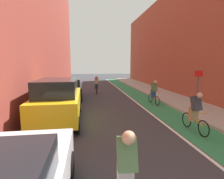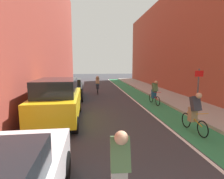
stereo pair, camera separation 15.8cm
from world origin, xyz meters
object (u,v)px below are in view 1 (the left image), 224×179
(cyclist_far, at_px, (96,84))
(parked_sedan_black, at_px, (70,88))
(cyclist_trailing, at_px, (154,92))
(cyclist_mid, at_px, (195,112))
(parked_suv_yellow_cab, at_px, (58,100))
(street_sign_post, at_px, (198,86))
(cyclist_lead, at_px, (126,172))

(cyclist_far, bearing_deg, parked_sedan_black, -137.30)
(parked_sedan_black, xyz_separation_m, cyclist_far, (2.14, 1.98, 0.06))
(parked_sedan_black, xyz_separation_m, cyclist_trailing, (5.70, -2.68, 0.02))
(cyclist_mid, distance_m, cyclist_far, 10.11)
(parked_sedan_black, bearing_deg, cyclist_far, 42.70)
(parked_suv_yellow_cab, xyz_separation_m, street_sign_post, (6.94, 0.16, 0.49))
(cyclist_trailing, height_order, cyclist_far, cyclist_far)
(cyclist_lead, distance_m, cyclist_far, 12.96)
(cyclist_trailing, bearing_deg, parked_sedan_black, 154.78)
(cyclist_trailing, bearing_deg, parked_suv_yellow_cab, -152.74)
(parked_sedan_black, height_order, cyclist_mid, cyclist_mid)
(cyclist_trailing, relative_size, cyclist_far, 0.97)
(cyclist_lead, relative_size, cyclist_far, 1.01)
(cyclist_trailing, relative_size, street_sign_post, 0.73)
(parked_sedan_black, height_order, cyclist_trailing, cyclist_trailing)
(parked_suv_yellow_cab, bearing_deg, street_sign_post, 1.31)
(cyclist_far, bearing_deg, street_sign_post, -57.18)
(cyclist_trailing, bearing_deg, cyclist_lead, -114.34)
(parked_suv_yellow_cab, xyz_separation_m, cyclist_mid, (5.45, -1.96, -0.21))
(cyclist_mid, bearing_deg, parked_suv_yellow_cab, 160.25)
(parked_sedan_black, relative_size, cyclist_far, 2.53)
(parked_suv_yellow_cab, bearing_deg, cyclist_mid, -19.75)
(cyclist_mid, bearing_deg, street_sign_post, 55.01)
(cyclist_trailing, distance_m, street_sign_post, 3.12)
(parked_suv_yellow_cab, bearing_deg, parked_sedan_black, 90.00)
(cyclist_mid, height_order, street_sign_post, street_sign_post)
(parked_suv_yellow_cab, distance_m, street_sign_post, 6.96)
(street_sign_post, bearing_deg, cyclist_lead, -132.11)
(cyclist_lead, bearing_deg, cyclist_far, 89.11)
(parked_suv_yellow_cab, height_order, cyclist_mid, parked_suv_yellow_cab)
(parked_sedan_black, distance_m, cyclist_far, 2.91)
(parked_sedan_black, bearing_deg, parked_suv_yellow_cab, -90.00)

